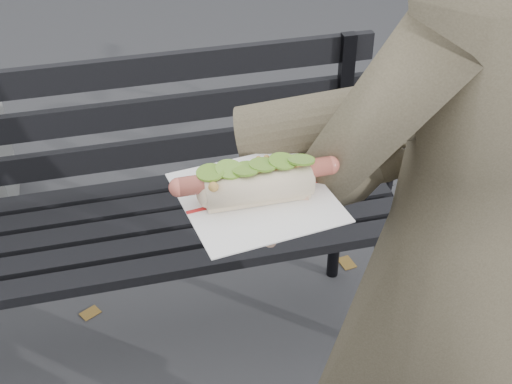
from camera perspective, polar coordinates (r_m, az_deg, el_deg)
park_bench at (r=1.99m, az=-10.81°, el=-0.47°), size 1.50×0.44×0.88m
person at (r=1.28m, az=15.77°, el=-5.36°), size 0.70×0.53×1.74m
held_hotdog at (r=1.01m, az=9.48°, el=4.99°), size 0.62×0.30×0.20m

